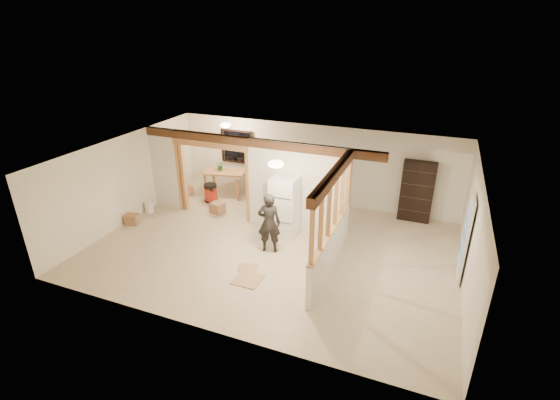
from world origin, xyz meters
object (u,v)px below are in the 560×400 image
at_px(work_table, 225,183).
at_px(refrigerator, 285,207).
at_px(woman, 269,223).
at_px(bookshelf, 417,192).
at_px(shop_vac, 211,192).

bearing_deg(work_table, refrigerator, -44.96).
height_order(woman, bookshelf, bookshelf).
bearing_deg(shop_vac, bookshelf, 9.29).
xyz_separation_m(refrigerator, work_table, (-2.81, 1.82, -0.41)).
bearing_deg(shop_vac, refrigerator, -21.77).
relative_size(refrigerator, work_table, 1.25).
relative_size(refrigerator, woman, 1.06).
height_order(woman, shop_vac, woman).
relative_size(shop_vac, bookshelf, 0.33).
height_order(refrigerator, shop_vac, refrigerator).
height_order(woman, work_table, woman).
bearing_deg(work_table, woman, -56.98).
bearing_deg(refrigerator, bookshelf, 34.84).
relative_size(work_table, shop_vac, 2.27).
bearing_deg(bookshelf, work_table, -176.20).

